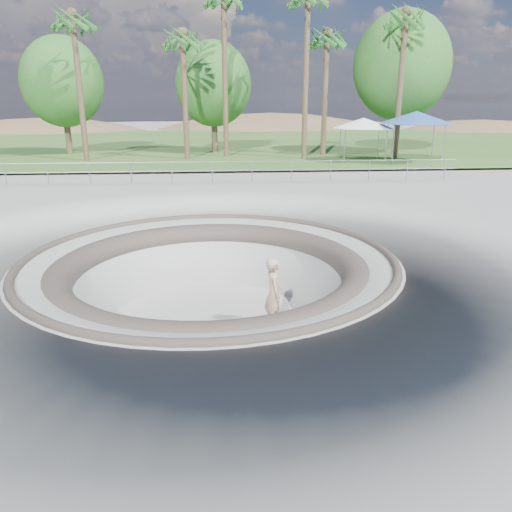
# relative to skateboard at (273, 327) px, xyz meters

# --- Properties ---
(ground) EXTENTS (180.00, 180.00, 0.00)m
(ground) POSITION_rel_skateboard_xyz_m (-1.71, 0.67, 1.83)
(ground) COLOR #A2A29D
(ground) RESTS_ON ground
(skate_bowl) EXTENTS (14.00, 14.00, 4.10)m
(skate_bowl) POSITION_rel_skateboard_xyz_m (-1.71, 0.67, 0.00)
(skate_bowl) COLOR #A2A29D
(skate_bowl) RESTS_ON ground
(grass_strip) EXTENTS (180.00, 36.00, 0.12)m
(grass_strip) POSITION_rel_skateboard_xyz_m (-1.71, 34.67, 2.05)
(grass_strip) COLOR #376327
(grass_strip) RESTS_ON ground
(distant_hills) EXTENTS (103.20, 45.00, 28.60)m
(distant_hills) POSITION_rel_skateboard_xyz_m (2.07, 57.84, -5.19)
(distant_hills) COLOR brown
(distant_hills) RESTS_ON ground
(safety_railing) EXTENTS (25.00, 0.06, 1.03)m
(safety_railing) POSITION_rel_skateboard_xyz_m (-1.71, 12.67, 2.52)
(safety_railing) COLOR gray
(safety_railing) RESTS_ON ground
(skateboard) EXTENTS (0.88, 0.46, 0.09)m
(skateboard) POSITION_rel_skateboard_xyz_m (0.00, 0.00, 0.00)
(skateboard) COLOR olive
(skateboard) RESTS_ON ground
(skater) EXTENTS (0.51, 0.75, 1.99)m
(skater) POSITION_rel_skateboard_xyz_m (-0.00, 0.00, 1.01)
(skater) COLOR tan
(skater) RESTS_ON skateboard
(canopy_white) EXTENTS (5.34, 5.34, 2.72)m
(canopy_white) POSITION_rel_skateboard_xyz_m (7.88, 19.71, 4.49)
(canopy_white) COLOR gray
(canopy_white) RESTS_ON ground
(canopy_blue) EXTENTS (6.12, 6.12, 3.15)m
(canopy_blue) POSITION_rel_skateboard_xyz_m (10.88, 18.67, 4.87)
(canopy_blue) COLOR gray
(canopy_blue) RESTS_ON ground
(palm_a) EXTENTS (2.60, 2.60, 9.66)m
(palm_a) POSITION_rel_skateboard_xyz_m (-9.98, 21.40, 10.33)
(palm_a) COLOR brown
(palm_a) RESTS_ON ground
(palm_b) EXTENTS (2.60, 2.60, 8.70)m
(palm_b) POSITION_rel_skateboard_xyz_m (-3.45, 21.73, 9.44)
(palm_b) COLOR brown
(palm_b) RESTS_ON ground
(palm_c) EXTENTS (2.60, 2.60, 11.36)m
(palm_c) POSITION_rel_skateboard_xyz_m (-0.81, 23.11, 11.89)
(palm_c) COLOR brown
(palm_c) RESTS_ON ground
(palm_d) EXTENTS (2.60, 2.60, 8.98)m
(palm_d) POSITION_rel_skateboard_xyz_m (6.09, 23.31, 9.70)
(palm_d) COLOR brown
(palm_d) RESTS_ON ground
(palm_e) EXTENTS (2.60, 2.60, 11.18)m
(palm_e) POSITION_rel_skateboard_xyz_m (4.40, 21.50, 11.73)
(palm_e) COLOR brown
(palm_e) RESTS_ON ground
(palm_f) EXTENTS (2.60, 2.60, 9.98)m
(palm_f) POSITION_rel_skateboard_xyz_m (10.58, 21.09, 10.62)
(palm_f) COLOR brown
(palm_f) RESTS_ON ground
(bushy_tree_left) EXTENTS (5.69, 5.17, 8.21)m
(bushy_tree_left) POSITION_rel_skateboard_xyz_m (-12.21, 25.64, 7.09)
(bushy_tree_left) COLOR brown
(bushy_tree_left) RESTS_ON ground
(bushy_tree_mid) EXTENTS (5.57, 5.06, 8.03)m
(bushy_tree_mid) POSITION_rel_skateboard_xyz_m (-1.61, 26.34, 6.98)
(bushy_tree_mid) COLOR brown
(bushy_tree_mid) RESTS_ON ground
(bushy_tree_right) EXTENTS (6.90, 6.27, 9.96)m
(bushy_tree_right) POSITION_rel_skateboard_xyz_m (11.81, 24.50, 8.18)
(bushy_tree_right) COLOR brown
(bushy_tree_right) RESTS_ON ground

